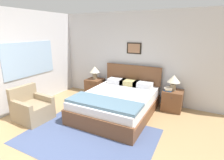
% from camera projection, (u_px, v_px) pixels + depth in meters
% --- Properties ---
extents(wall_back, '(6.82, 0.09, 2.60)m').
position_uv_depth(wall_back, '(128.00, 57.00, 5.27)').
color(wall_back, silver).
rests_on(wall_back, ground_plane).
extents(wall_left, '(0.08, 5.61, 2.60)m').
position_uv_depth(wall_left, '(32.00, 59.00, 4.86)').
color(wall_left, silver).
rests_on(wall_left, ground_plane).
extents(area_rug_main, '(2.61, 1.87, 0.01)m').
position_uv_depth(area_rug_main, '(89.00, 136.00, 3.53)').
color(area_rug_main, '#47567F').
rests_on(area_rug_main, ground_plane).
extents(bed, '(1.70, 2.18, 1.08)m').
position_uv_depth(bed, '(118.00, 102.00, 4.48)').
color(bed, brown).
rests_on(bed, ground_plane).
extents(armchair, '(0.82, 0.73, 0.79)m').
position_uv_depth(armchair, '(32.00, 109.00, 4.17)').
color(armchair, '#998466').
rests_on(armchair, ground_plane).
extents(nightstand_near_window, '(0.50, 0.51, 0.55)m').
position_uv_depth(nightstand_near_window, '(95.00, 87.00, 5.73)').
color(nightstand_near_window, brown).
rests_on(nightstand_near_window, ground_plane).
extents(nightstand_by_door, '(0.50, 0.51, 0.55)m').
position_uv_depth(nightstand_by_door, '(172.00, 100.00, 4.65)').
color(nightstand_by_door, brown).
rests_on(nightstand_by_door, ground_plane).
extents(table_lamp_near_window, '(0.33, 0.33, 0.41)m').
position_uv_depth(table_lamp_near_window, '(95.00, 70.00, 5.60)').
color(table_lamp_near_window, gray).
rests_on(table_lamp_near_window, nightstand_near_window).
extents(table_lamp_by_door, '(0.33, 0.33, 0.41)m').
position_uv_depth(table_lamp_by_door, '(174.00, 80.00, 4.53)').
color(table_lamp_by_door, gray).
rests_on(table_lamp_by_door, nightstand_by_door).
extents(book_thick_bottom, '(0.23, 0.27, 0.03)m').
position_uv_depth(book_thick_bottom, '(169.00, 90.00, 4.58)').
color(book_thick_bottom, '#335693').
rests_on(book_thick_bottom, nightstand_by_door).
extents(book_hardcover_middle, '(0.20, 0.27, 0.03)m').
position_uv_depth(book_hardcover_middle, '(169.00, 89.00, 4.57)').
color(book_hardcover_middle, beige).
rests_on(book_hardcover_middle, book_thick_bottom).
extents(book_novel_upper, '(0.21, 0.23, 0.03)m').
position_uv_depth(book_novel_upper, '(169.00, 88.00, 4.56)').
color(book_novel_upper, silver).
rests_on(book_novel_upper, book_hardcover_middle).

